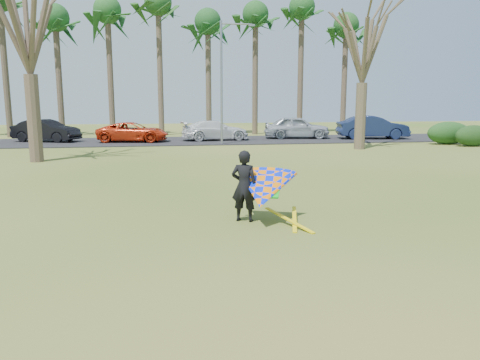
{
  "coord_description": "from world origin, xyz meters",
  "views": [
    {
      "loc": [
        -1.79,
        -9.05,
        3.05
      ],
      "look_at": [
        0.0,
        2.0,
        1.1
      ],
      "focal_mm": 35.0,
      "sensor_mm": 36.0,
      "label": 1
    }
  ],
  "objects": [
    {
      "name": "ground",
      "position": [
        0.0,
        0.0,
        0.0
      ],
      "size": [
        100.0,
        100.0,
        0.0
      ],
      "primitive_type": "plane",
      "color": "#265212",
      "rests_on": "ground"
    },
    {
      "name": "parking_strip",
      "position": [
        0.0,
        25.0,
        0.03
      ],
      "size": [
        46.0,
        7.0,
        0.06
      ],
      "primitive_type": "cube",
      "color": "black",
      "rests_on": "ground"
    },
    {
      "name": "palm_3",
      "position": [
        -10.0,
        31.0,
        9.17
      ],
      "size": [
        4.84,
        4.84,
        10.84
      ],
      "color": "brown",
      "rests_on": "ground"
    },
    {
      "name": "palm_4",
      "position": [
        -6.0,
        31.0,
        9.85
      ],
      "size": [
        4.84,
        4.84,
        11.54
      ],
      "color": "brown",
      "rests_on": "ground"
    },
    {
      "name": "palm_5",
      "position": [
        -2.0,
        31.0,
        10.52
      ],
      "size": [
        4.84,
        4.84,
        12.24
      ],
      "color": "#4D3F2E",
      "rests_on": "ground"
    },
    {
      "name": "palm_6",
      "position": [
        2.0,
        31.0,
        9.17
      ],
      "size": [
        4.84,
        4.84,
        10.84
      ],
      "color": "#463A2A",
      "rests_on": "ground"
    },
    {
      "name": "palm_7",
      "position": [
        6.0,
        31.0,
        9.85
      ],
      "size": [
        4.84,
        4.84,
        11.54
      ],
      "color": "#473A2A",
      "rests_on": "ground"
    },
    {
      "name": "palm_8",
      "position": [
        10.0,
        31.0,
        10.52
      ],
      "size": [
        4.84,
        4.84,
        12.24
      ],
      "color": "#4B3D2D",
      "rests_on": "ground"
    },
    {
      "name": "palm_9",
      "position": [
        14.0,
        31.0,
        9.17
      ],
      "size": [
        4.84,
        4.84,
        10.84
      ],
      "color": "#4C3B2E",
      "rests_on": "ground"
    },
    {
      "name": "bare_tree_left",
      "position": [
        -8.0,
        15.0,
        6.92
      ],
      "size": [
        6.6,
        6.6,
        9.7
      ],
      "color": "#4C3C2D",
      "rests_on": "ground"
    },
    {
      "name": "bare_tree_right",
      "position": [
        10.0,
        18.0,
        6.57
      ],
      "size": [
        6.27,
        6.27,
        9.21
      ],
      "color": "brown",
      "rests_on": "ground"
    },
    {
      "name": "streetlight",
      "position": [
        2.16,
        22.0,
        4.46
      ],
      "size": [
        2.28,
        0.18,
        8.0
      ],
      "color": "gray",
      "rests_on": "ground"
    },
    {
      "name": "hedge_near",
      "position": [
        17.19,
        19.91,
        0.76
      ],
      "size": [
        3.05,
        1.38,
        1.52
      ],
      "primitive_type": "ellipsoid",
      "color": "#183D16",
      "rests_on": "ground"
    },
    {
      "name": "hedge_far",
      "position": [
        17.92,
        18.37,
        0.69
      ],
      "size": [
        2.47,
        1.16,
        1.37
      ],
      "primitive_type": "ellipsoid",
      "color": "#163312",
      "rests_on": "ground"
    },
    {
      "name": "car_1",
      "position": [
        -10.0,
        25.68,
        0.83
      ],
      "size": [
        4.96,
        3.27,
        1.54
      ],
      "primitive_type": "imported",
      "rotation": [
        0.0,
        0.0,
        1.19
      ],
      "color": "black",
      "rests_on": "parking_strip"
    },
    {
      "name": "car_2",
      "position": [
        -3.96,
        24.59,
        0.74
      ],
      "size": [
        5.17,
        2.96,
        1.36
      ],
      "primitive_type": "imported",
      "rotation": [
        0.0,
        0.0,
        1.42
      ],
      "color": "red",
      "rests_on": "parking_strip"
    },
    {
      "name": "car_3",
      "position": [
        1.88,
        24.98,
        0.77
      ],
      "size": [
        5.09,
        2.55,
        1.42
      ],
      "primitive_type": "imported",
      "rotation": [
        0.0,
        0.0,
        1.69
      ],
      "color": "white",
      "rests_on": "parking_strip"
    },
    {
      "name": "car_4",
      "position": [
        8.21,
        25.62,
        0.9
      ],
      "size": [
        5.16,
        2.64,
        1.68
      ],
      "primitive_type": "imported",
      "rotation": [
        0.0,
        0.0,
        1.43
      ],
      "color": "#A6ADB4",
      "rests_on": "parking_strip"
    },
    {
      "name": "car_5",
      "position": [
        13.76,
        24.32,
        0.92
      ],
      "size": [
        5.44,
        2.55,
        1.72
      ],
      "primitive_type": "imported",
      "rotation": [
        0.0,
        0.0,
        1.43
      ],
      "color": "#182348",
      "rests_on": "parking_strip"
    },
    {
      "name": "kite_flyer",
      "position": [
        0.54,
        2.04,
        0.85
      ],
      "size": [
        2.13,
        2.39,
        2.02
      ],
      "color": "black",
      "rests_on": "ground"
    }
  ]
}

